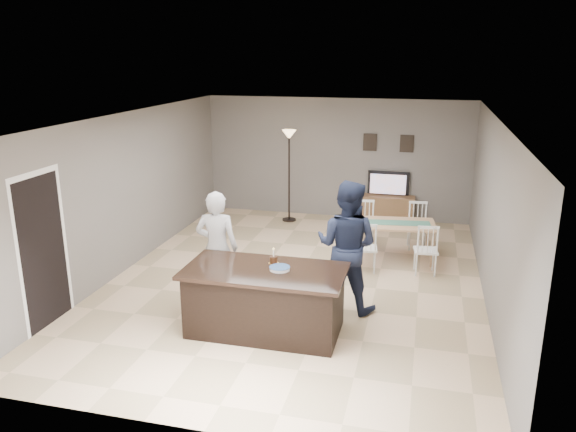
% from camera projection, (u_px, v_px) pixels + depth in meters
% --- Properties ---
extents(floor, '(8.00, 8.00, 0.00)m').
position_uv_depth(floor, '(296.00, 281.00, 9.37)').
color(floor, '#D1AC86').
rests_on(floor, ground).
extents(room_shell, '(8.00, 8.00, 8.00)m').
position_uv_depth(room_shell, '(296.00, 183.00, 8.90)').
color(room_shell, slate).
rests_on(room_shell, floor).
extents(kitchen_island, '(2.15, 1.10, 0.90)m').
position_uv_depth(kitchen_island, '(265.00, 300.00, 7.56)').
color(kitchen_island, black).
rests_on(kitchen_island, floor).
extents(tv_console, '(1.20, 0.40, 0.60)m').
position_uv_depth(tv_console, '(387.00, 209.00, 12.51)').
color(tv_console, brown).
rests_on(tv_console, floor).
extents(television, '(0.91, 0.12, 0.53)m').
position_uv_depth(television, '(388.00, 184.00, 12.42)').
color(television, black).
rests_on(television, tv_console).
extents(tv_screen_glow, '(0.78, 0.00, 0.78)m').
position_uv_depth(tv_screen_glow, '(388.00, 184.00, 12.34)').
color(tv_screen_glow, '#D15C17').
rests_on(tv_screen_glow, tv_console).
extents(picture_frames, '(1.10, 0.02, 0.38)m').
position_uv_depth(picture_frames, '(388.00, 143.00, 12.31)').
color(picture_frames, black).
rests_on(picture_frames, room_shell).
extents(doorway, '(0.00, 2.10, 2.65)m').
position_uv_depth(doorway, '(42.00, 238.00, 7.57)').
color(doorway, black).
rests_on(doorway, floor).
extents(woman, '(0.67, 0.48, 1.74)m').
position_uv_depth(woman, '(217.00, 248.00, 8.34)').
color(woman, '#B5B5B9').
rests_on(woman, floor).
extents(man, '(1.08, 0.92, 1.94)m').
position_uv_depth(man, '(347.00, 246.00, 8.12)').
color(man, '#181E35').
rests_on(man, floor).
extents(birthday_cake, '(0.14, 0.14, 0.22)m').
position_uv_depth(birthday_cake, '(274.00, 260.00, 7.64)').
color(birthday_cake, gold).
rests_on(birthday_cake, kitchen_island).
extents(plate_stack, '(0.28, 0.28, 0.04)m').
position_uv_depth(plate_stack, '(280.00, 268.00, 7.41)').
color(plate_stack, white).
rests_on(plate_stack, kitchen_island).
extents(dining_table, '(1.60, 1.83, 0.90)m').
position_uv_depth(dining_table, '(394.00, 229.00, 10.19)').
color(dining_table, '#A67D5A').
rests_on(dining_table, floor).
extents(floor_lamp, '(0.31, 0.31, 2.05)m').
position_uv_depth(floor_lamp, '(289.00, 151.00, 12.27)').
color(floor_lamp, black).
rests_on(floor_lamp, floor).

